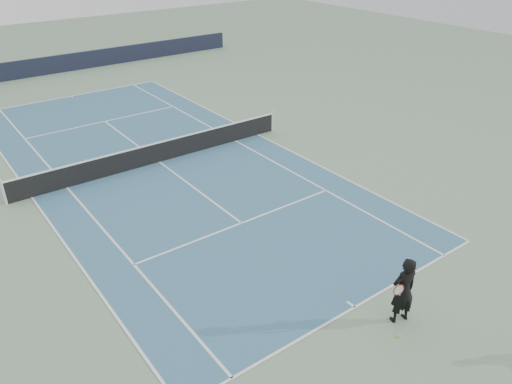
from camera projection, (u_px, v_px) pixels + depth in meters
ground at (159, 162)px, 22.26m from camera, size 80.00×80.00×0.00m
court_surface at (159, 162)px, 22.25m from camera, size 10.97×23.77×0.01m
tennis_net at (158, 152)px, 22.02m from camera, size 12.90×0.10×1.07m
windscreen_far at (41, 67)px, 34.61m from camera, size 30.00×0.25×1.20m
tennis_player at (403, 290)px, 12.98m from camera, size 0.88×0.70×1.99m
tennis_ball at (399, 336)px, 12.86m from camera, size 0.07×0.07×0.07m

